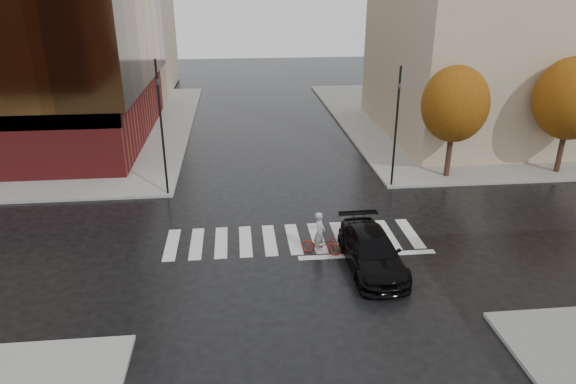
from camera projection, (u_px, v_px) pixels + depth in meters
name	position (u px, v px, depth m)	size (l,w,h in m)	color
ground	(295.00, 244.00, 23.05)	(120.00, 120.00, 0.00)	black
sidewalk_ne	(508.00, 117.00, 44.33)	(30.00, 30.00, 0.15)	gray
crosswalk	(294.00, 239.00, 23.51)	(12.00, 3.00, 0.01)	silver
building_ne_tan	(503.00, 8.00, 36.80)	(16.00, 16.00, 18.00)	tan
tree_ne_a	(455.00, 104.00, 29.10)	(3.80, 3.80, 6.50)	black
tree_ne_b	(572.00, 99.00, 29.71)	(4.20, 4.20, 6.89)	black
sedan	(372.00, 251.00, 20.92)	(2.08, 5.11, 1.48)	black
cyclist	(321.00, 240.00, 21.97)	(1.83, 1.18, 1.97)	maroon
traffic_light_nw	(161.00, 120.00, 26.62)	(0.22, 0.20, 7.22)	black
traffic_light_ne	(397.00, 121.00, 27.96)	(0.16, 0.18, 6.69)	black
fire_hydrant	(125.00, 165.00, 31.13)	(0.30, 0.30, 0.84)	orange
manhole	(360.00, 264.00, 21.45)	(0.58, 0.58, 0.01)	#50341C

